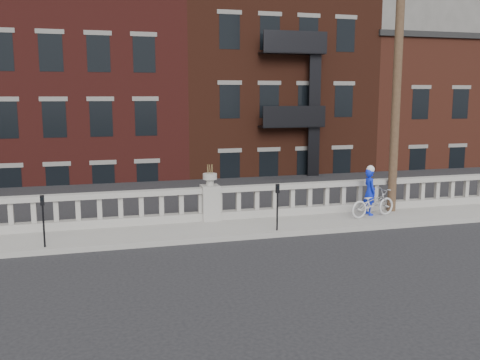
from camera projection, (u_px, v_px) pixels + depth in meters
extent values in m
plane|color=black|center=(246.00, 262.00, 13.04)|extent=(120.00, 120.00, 0.00)
cube|color=gray|center=(217.00, 229.00, 15.88)|extent=(32.00, 2.20, 0.15)
cube|color=gray|center=(210.00, 216.00, 16.75)|extent=(28.00, 0.34, 0.25)
cube|color=gray|center=(210.00, 190.00, 16.62)|extent=(28.00, 0.34, 0.16)
cube|color=gray|center=(210.00, 203.00, 16.69)|extent=(0.55, 0.55, 1.10)
cylinder|color=gray|center=(210.00, 182.00, 16.58)|extent=(0.24, 0.24, 0.20)
cylinder|color=gray|center=(210.00, 176.00, 16.55)|extent=(0.44, 0.44, 0.18)
cube|color=#605E59|center=(209.00, 294.00, 17.51)|extent=(36.00, 0.50, 5.15)
cube|color=black|center=(144.00, 225.00, 38.53)|extent=(80.00, 44.00, 0.50)
cube|color=#595651|center=(136.00, 275.00, 21.01)|extent=(16.00, 7.00, 4.00)
cube|color=#595651|center=(373.00, 95.00, 49.62)|extent=(14.00, 14.00, 18.00)
cube|color=#4A1915|center=(81.00, 130.00, 30.61)|extent=(10.00, 14.00, 14.00)
cube|color=black|center=(75.00, 1.00, 29.48)|extent=(10.30, 14.30, 0.30)
cube|color=#3E1B11|center=(248.00, 115.00, 33.18)|extent=(10.00, 14.00, 15.50)
cube|color=#5C281B|center=(389.00, 140.00, 36.13)|extent=(10.00, 14.00, 12.00)
cube|color=black|center=(393.00, 47.00, 35.16)|extent=(10.30, 14.30, 0.30)
cylinder|color=#422D1E|center=(398.00, 60.00, 17.31)|extent=(0.28, 0.28, 10.00)
cylinder|color=black|center=(44.00, 226.00, 13.70)|extent=(0.05, 0.05, 1.10)
cube|color=black|center=(42.00, 200.00, 13.59)|extent=(0.10, 0.08, 0.26)
cube|color=black|center=(42.00, 199.00, 13.54)|extent=(0.06, 0.01, 0.08)
cylinder|color=black|center=(277.00, 212.00, 15.40)|extent=(0.05, 0.05, 1.10)
cube|color=black|center=(277.00, 188.00, 15.29)|extent=(0.10, 0.08, 0.26)
cube|color=black|center=(278.00, 187.00, 15.24)|extent=(0.06, 0.01, 0.08)
imported|color=silver|center=(373.00, 203.00, 17.15)|extent=(1.79, 0.95, 0.89)
imported|color=#0D21C6|center=(370.00, 192.00, 17.39)|extent=(0.39, 0.57, 1.52)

